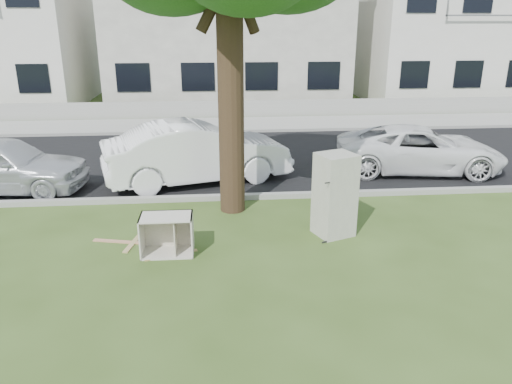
{
  "coord_description": "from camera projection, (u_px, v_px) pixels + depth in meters",
  "views": [
    {
      "loc": [
        -0.78,
        -8.55,
        4.07
      ],
      "look_at": [
        0.02,
        0.6,
        0.82
      ],
      "focal_mm": 35.0,
      "sensor_mm": 36.0,
      "label": 1
    }
  ],
  "objects": [
    {
      "name": "car_left",
      "position": [
        1.0,
        165.0,
        12.03
      ],
      "size": [
        4.19,
        2.1,
        1.37
      ],
      "primitive_type": "imported",
      "rotation": [
        0.0,
        0.0,
        1.45
      ],
      "color": "silver",
      "rests_on": "ground"
    },
    {
      "name": "car_center",
      "position": [
        197.0,
        152.0,
        12.76
      ],
      "size": [
        4.99,
        2.86,
        1.56
      ],
      "primitive_type": "imported",
      "rotation": [
        0.0,
        0.0,
        1.84
      ],
      "color": "white",
      "rests_on": "ground"
    },
    {
      "name": "road",
      "position": [
        240.0,
        158.0,
        15.09
      ],
      "size": [
        120.0,
        7.0,
        0.01
      ],
      "primitive_type": "cube",
      "color": "black",
      "rests_on": "ground"
    },
    {
      "name": "plank_c",
      "position": [
        134.0,
        242.0,
        9.47
      ],
      "size": [
        0.29,
        0.89,
        0.02
      ],
      "primitive_type": "cube",
      "rotation": [
        0.0,
        0.0,
        1.35
      ],
      "color": "tan",
      "rests_on": "ground"
    },
    {
      "name": "kerb_far",
      "position": [
        235.0,
        133.0,
        18.42
      ],
      "size": [
        120.0,
        0.18,
        0.12
      ],
      "primitive_type": "cube",
      "color": "gray",
      "rests_on": "ground"
    },
    {
      "name": "low_wall",
      "position": [
        231.0,
        109.0,
        21.17
      ],
      "size": [
        120.0,
        0.15,
        0.7
      ],
      "primitive_type": "cube",
      "color": "gray",
      "rests_on": "ground"
    },
    {
      "name": "car_right",
      "position": [
        420.0,
        149.0,
        13.68
      ],
      "size": [
        4.73,
        2.66,
        1.25
      ],
      "primitive_type": "imported",
      "rotation": [
        0.0,
        0.0,
        1.43
      ],
      "color": "white",
      "rests_on": "ground"
    },
    {
      "name": "fridge",
      "position": [
        335.0,
        195.0,
        9.61
      ],
      "size": [
        0.85,
        0.82,
        1.63
      ],
      "primitive_type": "cube",
      "rotation": [
        0.0,
        0.0,
        0.37
      ],
      "color": "#B2ABA0",
      "rests_on": "ground"
    },
    {
      "name": "townhouse_center",
      "position": [
        226.0,
        24.0,
        24.65
      ],
      "size": [
        11.22,
        8.16,
        7.44
      ],
      "color": "beige",
      "rests_on": "ground"
    },
    {
      "name": "plank_b",
      "position": [
        118.0,
        241.0,
        9.51
      ],
      "size": [
        0.96,
        0.32,
        0.02
      ],
      "primitive_type": "cube",
      "rotation": [
        0.0,
        0.0,
        -0.23
      ],
      "color": "tan",
      "rests_on": "ground"
    },
    {
      "name": "townhouse_right",
      "position": [
        459.0,
        29.0,
        25.73
      ],
      "size": [
        10.2,
        8.16,
        6.84
      ],
      "color": "silver",
      "rests_on": "ground"
    },
    {
      "name": "ground",
      "position": [
        258.0,
        243.0,
        9.45
      ],
      "size": [
        120.0,
        120.0,
        0.0
      ],
      "primitive_type": "plane",
      "color": "#354C1B"
    },
    {
      "name": "sidewalk",
      "position": [
        233.0,
        125.0,
        19.78
      ],
      "size": [
        120.0,
        2.8,
        0.01
      ],
      "primitive_type": "cube",
      "color": "gray",
      "rests_on": "ground"
    },
    {
      "name": "plank_a",
      "position": [
        171.0,
        255.0,
        8.97
      ],
      "size": [
        0.94,
        0.41,
        0.02
      ],
      "primitive_type": "cube",
      "rotation": [
        0.0,
        0.0,
        0.35
      ],
      "color": "tan",
      "rests_on": "ground"
    },
    {
      "name": "kerb_near",
      "position": [
        248.0,
        199.0,
        11.75
      ],
      "size": [
        120.0,
        0.18,
        0.12
      ],
      "primitive_type": "cube",
      "color": "gray",
      "rests_on": "ground"
    },
    {
      "name": "cabinet",
      "position": [
        167.0,
        235.0,
        8.95
      ],
      "size": [
        0.94,
        0.59,
        0.73
      ],
      "primitive_type": "cube",
      "rotation": [
        0.0,
        0.0,
        -0.01
      ],
      "color": "white",
      "rests_on": "ground"
    }
  ]
}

